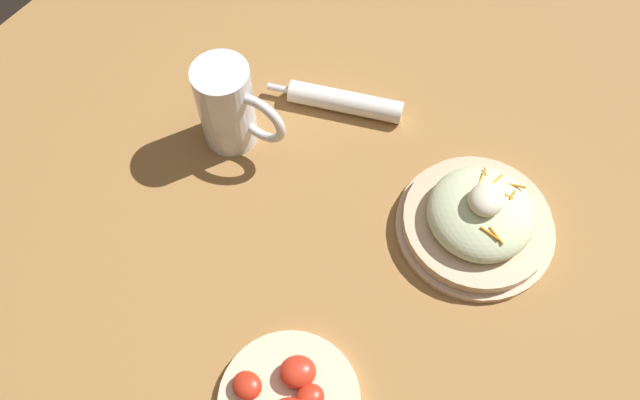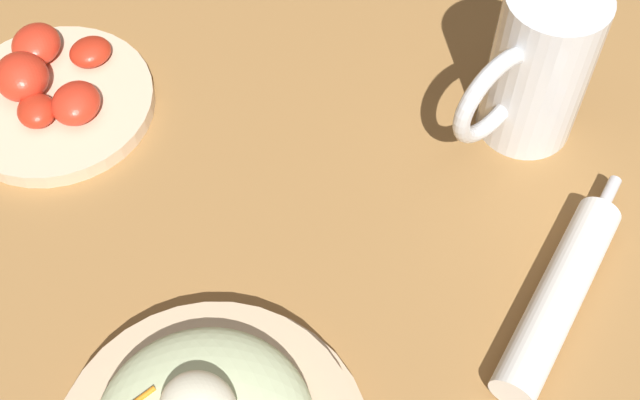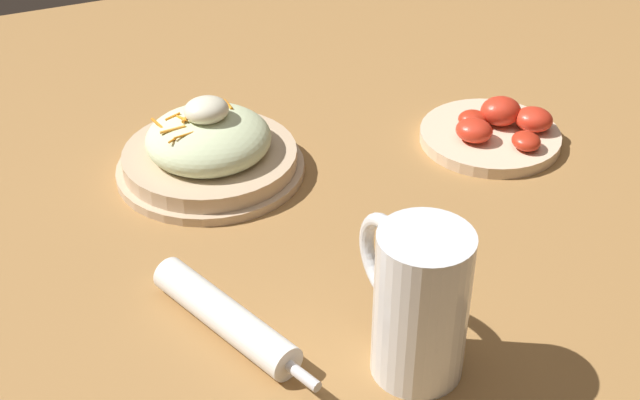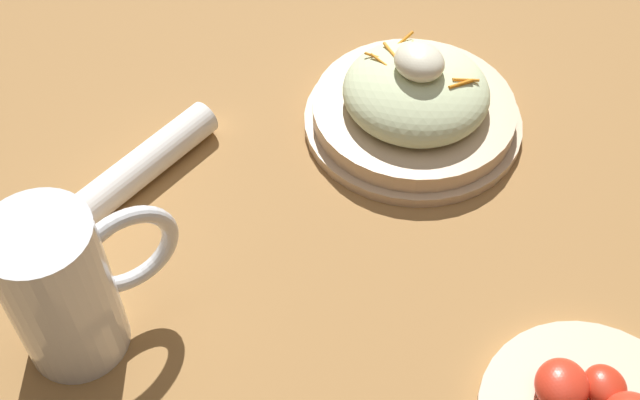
% 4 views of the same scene
% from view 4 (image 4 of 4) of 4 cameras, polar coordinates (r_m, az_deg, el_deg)
% --- Properties ---
extents(ground_plane, '(1.43, 1.43, 0.00)m').
position_cam_4_polar(ground_plane, '(0.72, 3.87, -4.70)').
color(ground_plane, '#9E703D').
extents(salad_plate, '(0.22, 0.22, 0.10)m').
position_cam_4_polar(salad_plate, '(0.82, 6.67, 6.81)').
color(salad_plate, '#D1B28E').
rests_on(salad_plate, ground_plane).
extents(beer_mug, '(0.08, 0.14, 0.15)m').
position_cam_4_polar(beer_mug, '(0.66, -17.36, -6.36)').
color(beer_mug, white).
rests_on(beer_mug, ground_plane).
extents(napkin_roll, '(0.10, 0.21, 0.03)m').
position_cam_4_polar(napkin_roll, '(0.79, -12.58, 2.22)').
color(napkin_roll, white).
rests_on(napkin_roll, ground_plane).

